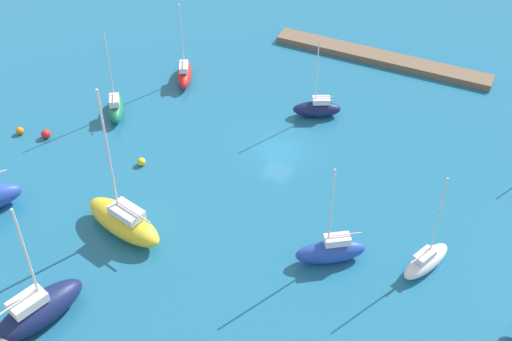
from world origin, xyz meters
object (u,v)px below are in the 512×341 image
sailboat_blue_lone_north (331,251)px  mooring_buoy_orange (20,131)px  pier_dock (381,58)px  sailboat_green_lone_south (116,107)px  sailboat_navy_far_south (317,108)px  mooring_buoy_yellow (141,162)px  sailboat_yellow_outer_mooring (124,221)px  mooring_buoy_red (46,134)px  sailboat_white_center_basin (426,261)px  sailboat_red_mid_basin (184,73)px  sailboat_navy_off_beacon (38,310)px

sailboat_blue_lone_north → mooring_buoy_orange: bearing=-38.2°
pier_dock → sailboat_green_lone_south: (20.31, 19.96, 0.57)m
sailboat_navy_far_south → pier_dock: bearing=-128.0°
mooring_buoy_orange → mooring_buoy_yellow: bearing=-175.9°
pier_dock → sailboat_yellow_outer_mooring: 34.69m
sailboat_navy_far_south → mooring_buoy_orange: bearing=5.3°
sailboat_blue_lone_north → mooring_buoy_orange: size_ratio=12.80×
sailboat_green_lone_south → mooring_buoy_red: bearing=112.3°
sailboat_white_center_basin → sailboat_yellow_outer_mooring: sailboat_yellow_outer_mooring is taller
sailboat_blue_lone_north → sailboat_red_mid_basin: bearing=-70.9°
sailboat_navy_off_beacon → sailboat_blue_lone_north: sailboat_navy_off_beacon is taller
mooring_buoy_orange → sailboat_yellow_outer_mooring: bearing=157.1°
sailboat_green_lone_south → sailboat_yellow_outer_mooring: bearing=-177.4°
sailboat_green_lone_south → sailboat_navy_far_south: 19.24m
sailboat_white_center_basin → mooring_buoy_yellow: sailboat_white_center_basin is taller
sailboat_white_center_basin → mooring_buoy_orange: sailboat_white_center_basin is taller
sailboat_blue_lone_north → mooring_buoy_orange: sailboat_blue_lone_north is taller
sailboat_blue_lone_north → mooring_buoy_yellow: bearing=-44.1°
pier_dock → sailboat_blue_lone_north: 29.34m
sailboat_yellow_outer_mooring → mooring_buoy_orange: 17.14m
sailboat_green_lone_south → sailboat_blue_lone_north: size_ratio=0.95×
mooring_buoy_orange → sailboat_navy_far_south: bearing=-149.5°
pier_dock → sailboat_red_mid_basin: bearing=35.0°
sailboat_yellow_outer_mooring → sailboat_navy_far_south: bearing=-97.4°
sailboat_white_center_basin → sailboat_yellow_outer_mooring: (22.46, 6.17, 0.44)m
sailboat_yellow_outer_mooring → sailboat_navy_far_south: sailboat_yellow_outer_mooring is taller
mooring_buoy_orange → sailboat_blue_lone_north: bearing=175.1°
mooring_buoy_yellow → mooring_buoy_red: bearing=1.9°
sailboat_red_mid_basin → mooring_buoy_yellow: sailboat_red_mid_basin is taller
sailboat_white_center_basin → pier_dock: bearing=46.8°
sailboat_blue_lone_north → sailboat_navy_far_south: bearing=-99.3°
sailboat_green_lone_south → mooring_buoy_yellow: bearing=-164.4°
pier_dock → sailboat_navy_far_south: size_ratio=2.82×
sailboat_yellow_outer_mooring → mooring_buoy_red: 15.09m
pier_dock → sailboat_white_center_basin: bearing=113.2°
pier_dock → mooring_buoy_yellow: 29.03m
mooring_buoy_red → mooring_buoy_orange: mooring_buoy_red is taller
mooring_buoy_red → sailboat_red_mid_basin: bearing=-117.4°
pier_dock → sailboat_red_mid_basin: 21.02m
sailboat_red_mid_basin → sailboat_navy_far_south: (-14.45, 0.02, -0.06)m
sailboat_navy_off_beacon → sailboat_white_center_basin: (-23.08, -15.93, -0.43)m
sailboat_navy_off_beacon → sailboat_navy_far_south: sailboat_navy_off_beacon is taller
sailboat_navy_far_south → mooring_buoy_yellow: sailboat_navy_far_south is taller
sailboat_white_center_basin → sailboat_red_mid_basin: bearing=86.5°
sailboat_navy_off_beacon → sailboat_green_lone_south: 24.28m
sailboat_navy_off_beacon → sailboat_white_center_basin: sailboat_navy_off_beacon is taller
sailboat_white_center_basin → sailboat_navy_far_south: sailboat_white_center_basin is taller
sailboat_red_mid_basin → mooring_buoy_orange: sailboat_red_mid_basin is taller
sailboat_red_mid_basin → sailboat_blue_lone_north: sailboat_blue_lone_north is taller
pier_dock → sailboat_blue_lone_north: size_ratio=2.54×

